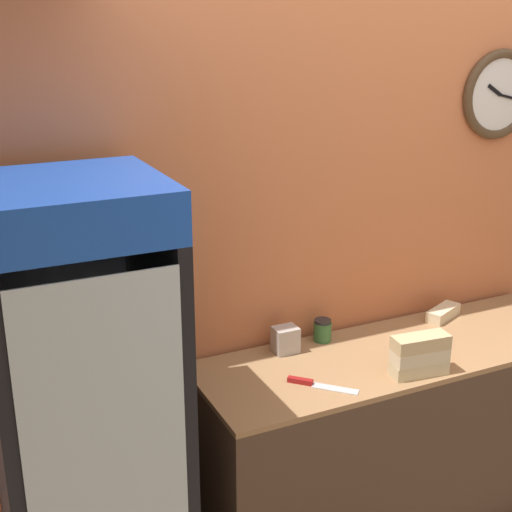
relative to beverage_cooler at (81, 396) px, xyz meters
The scene contains 10 objects.
wall_back 1.56m from the beverage_cooler, 13.87° to the left, with size 5.20×0.10×2.70m.
prep_counter 1.57m from the beverage_cooler, ahead, with size 1.94×0.62×0.87m.
beverage_cooler is the anchor object (origin of this frame).
sandwich_stack_bottom 1.41m from the beverage_cooler, ahead, with size 0.26×0.13×0.06m.
sandwich_stack_middle 1.40m from the beverage_cooler, ahead, with size 0.25×0.12×0.06m.
sandwich_stack_top 1.40m from the beverage_cooler, ahead, with size 0.26×0.12×0.06m.
sandwich_flat_left 1.88m from the beverage_cooler, ahead, with size 0.23×0.16×0.06m.
chefs_knife 0.94m from the beverage_cooler, ahead, with size 0.24×0.24×0.02m.
condiment_jar 1.21m from the beverage_cooler, 11.76° to the left, with size 0.09×0.09×0.11m.
napkin_dispenser 1.00m from the beverage_cooler, 12.52° to the left, with size 0.11×0.09×0.12m.
Camera 1 is at (-1.88, -1.53, 2.34)m, focal length 50.00 mm.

